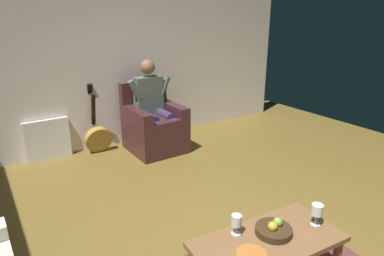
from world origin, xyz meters
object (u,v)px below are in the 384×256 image
object	(u,v)px
wine_glass_far	(317,211)
fruit_bowl	(274,230)
guitar	(98,137)
armchair	(154,127)
decorative_dish	(251,255)
wine_glass_near	(236,222)
person_seated	(153,103)
coffee_table	(268,246)

from	to	relation	value
wine_glass_far	fruit_bowl	world-z (taller)	wine_glass_far
guitar	armchair	bearing A→B (deg)	154.45
wine_glass_far	decorative_dish	xyz separation A→B (m)	(0.64, -0.00, -0.11)
wine_glass_near	decorative_dish	bearing A→B (deg)	73.28
wine_glass_near	fruit_bowl	bearing A→B (deg)	147.69
wine_glass_far	decorative_dish	distance (m)	0.65
person_seated	fruit_bowl	world-z (taller)	person_seated
coffee_table	wine_glass_near	xyz separation A→B (m)	(0.15, -0.17, 0.16)
person_seated	fruit_bowl	bearing A→B (deg)	80.20
guitar	wine_glass_near	distance (m)	2.96
fruit_bowl	guitar	bearing A→B (deg)	-85.10
coffee_table	wine_glass_near	world-z (taller)	wine_glass_near
guitar	wine_glass_far	distance (m)	3.26
armchair	coffee_table	xyz separation A→B (m)	(0.53, 2.78, -0.00)
armchair	wine_glass_near	size ratio (longest dim) A/B	6.28
armchair	guitar	bearing A→B (deg)	-26.08
guitar	coffee_table	bearing A→B (deg)	93.38
armchair	fruit_bowl	xyz separation A→B (m)	(0.45, 2.75, 0.09)
wine_glass_near	armchair	bearing A→B (deg)	-104.64
wine_glass_far	fruit_bowl	bearing A→B (deg)	-15.70
wine_glass_far	coffee_table	bearing A→B (deg)	-9.31
person_seated	wine_glass_near	size ratio (longest dim) A/B	8.39
armchair	person_seated	size ratio (longest dim) A/B	0.75
coffee_table	wine_glass_near	bearing A→B (deg)	-49.06
person_seated	wine_glass_far	world-z (taller)	person_seated
fruit_bowl	decorative_dish	world-z (taller)	fruit_bowl
person_seated	coffee_table	distance (m)	2.85
wine_glass_far	fruit_bowl	xyz separation A→B (m)	(0.34, -0.10, -0.09)
armchair	person_seated	xyz separation A→B (m)	(0.00, -0.01, 0.36)
wine_glass_far	person_seated	bearing A→B (deg)	-92.18
wine_glass_near	decorative_dish	xyz separation A→B (m)	(0.07, 0.24, -0.09)
wine_glass_near	wine_glass_far	bearing A→B (deg)	157.10
armchair	guitar	distance (m)	0.80
coffee_table	decorative_dish	size ratio (longest dim) A/B	5.56
armchair	wine_glass_far	world-z (taller)	armchair
armchair	wine_glass_far	xyz separation A→B (m)	(0.11, 2.84, 0.17)
guitar	wine_glass_far	xyz separation A→B (m)	(-0.61, 3.19, 0.29)
person_seated	armchair	bearing A→B (deg)	90.00
coffee_table	guitar	size ratio (longest dim) A/B	1.15
person_seated	guitar	distance (m)	0.92
coffee_table	guitar	world-z (taller)	guitar
fruit_bowl	wine_glass_far	bearing A→B (deg)	164.30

